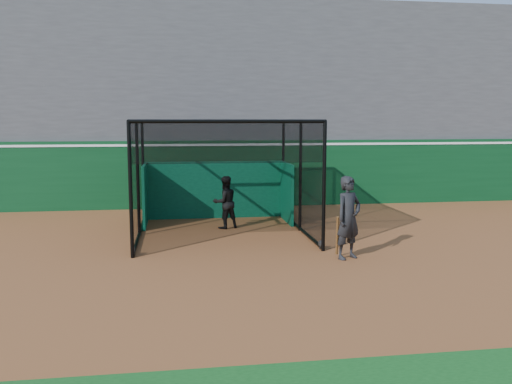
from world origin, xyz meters
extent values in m
plane|color=brown|center=(0.00, 0.00, 0.00)|extent=(120.00, 120.00, 0.00)
cube|color=#0A3C1A|center=(0.00, 8.50, 1.25)|extent=(50.00, 0.45, 2.50)
cube|color=white|center=(0.00, 8.50, 2.35)|extent=(50.00, 0.50, 0.08)
cube|color=#4C4C4F|center=(0.00, 12.38, 3.88)|extent=(50.00, 7.85, 7.75)
cube|color=#4C4C4F|center=(0.00, 15.80, 8.35)|extent=(50.00, 0.30, 1.20)
cube|color=#085436|center=(-0.56, 6.09, 0.95)|extent=(4.56, 0.10, 1.90)
cylinder|color=black|center=(-2.90, 1.27, 0.11)|extent=(0.08, 0.22, 0.22)
cylinder|color=black|center=(1.78, 1.27, 0.11)|extent=(0.08, 0.22, 0.22)
cylinder|color=black|center=(-2.90, 6.01, 0.11)|extent=(0.08, 0.22, 0.22)
cylinder|color=black|center=(1.78, 6.01, 0.11)|extent=(0.08, 0.22, 0.22)
imported|color=black|center=(-0.39, 4.31, 0.79)|extent=(0.93, 0.83, 1.59)
imported|color=black|center=(2.16, 0.26, 0.98)|extent=(0.85, 0.75, 1.96)
cylinder|color=#593819|center=(1.91, 0.31, 0.55)|extent=(0.15, 0.37, 0.98)
camera|label=1|loc=(-1.84, -11.80, 3.26)|focal=38.00mm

